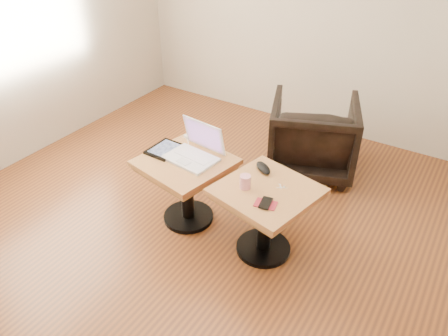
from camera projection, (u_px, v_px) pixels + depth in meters
The scene contains 11 objects.
room_shell at pixel (209, 74), 2.27m from camera, with size 4.52×4.52×2.71m.
side_table_left at pixel (186, 176), 3.17m from camera, with size 0.68×0.68×0.53m.
side_table_right at pixel (266, 205), 2.88m from camera, with size 0.70×0.70×0.53m.
laptop at pixel (195, 151), 3.11m from camera, with size 0.39×0.34×0.25m.
tablet at pixel (165, 149), 3.21m from camera, with size 0.21×0.26×0.02m.
charging_adapter at pixel (187, 136), 3.37m from camera, with size 0.04×0.04×0.02m, color white.
glasses_case at pixel (263, 168), 2.97m from camera, with size 0.16×0.07×0.05m, color black.
striped_cup at pixel (245, 182), 2.80m from camera, with size 0.07×0.07×0.09m, color #F0456C.
earbuds_tangle at pixel (281, 186), 2.83m from camera, with size 0.06×0.04×0.01m.
phone_on_sleeve at pixel (266, 203), 2.67m from camera, with size 0.15×0.13×0.02m.
armchair at pixel (312, 136), 3.80m from camera, with size 0.71×0.74×0.67m, color black.
Camera 1 is at (1.22, -1.79, 2.19)m, focal length 35.00 mm.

